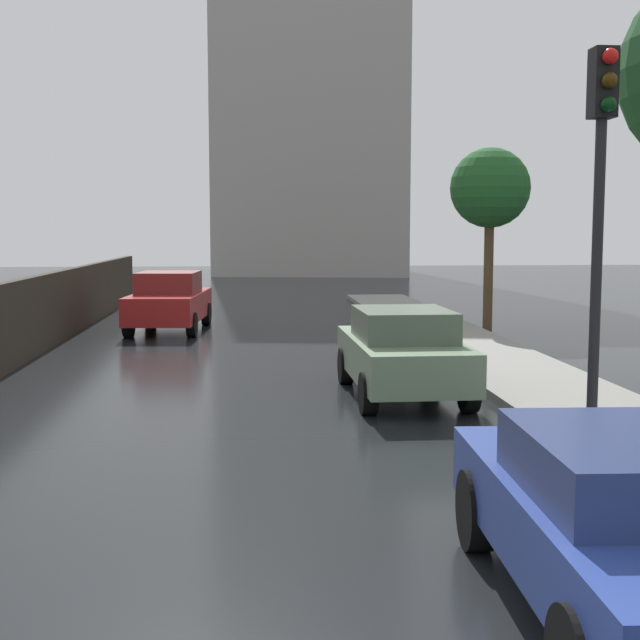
% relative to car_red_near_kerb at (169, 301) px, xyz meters
% --- Properties ---
extents(car_red_near_kerb, '(2.05, 4.31, 1.56)m').
position_rel_car_red_near_kerb_xyz_m(car_red_near_kerb, '(0.00, 0.00, 0.00)').
color(car_red_near_kerb, maroon).
rests_on(car_red_near_kerb, ground).
extents(car_blue_mid_road, '(1.90, 3.96, 1.30)m').
position_rel_car_red_near_kerb_xyz_m(car_blue_mid_road, '(4.70, -17.21, -0.08)').
color(car_blue_mid_road, navy).
rests_on(car_blue_mid_road, ground).
extents(car_green_far_ahead, '(1.76, 3.84, 1.41)m').
position_rel_car_red_near_kerb_xyz_m(car_green_far_ahead, '(4.53, -9.36, -0.05)').
color(car_green_far_ahead, slate).
rests_on(car_green_far_ahead, ground).
extents(traffic_light, '(0.26, 0.39, 4.47)m').
position_rel_car_red_near_kerb_xyz_m(traffic_light, '(5.96, -13.46, 2.45)').
color(traffic_light, black).
rests_on(traffic_light, sidewalk_strip).
extents(street_tree_mid, '(2.09, 2.09, 4.79)m').
position_rel_car_red_near_kerb_xyz_m(street_tree_mid, '(8.41, -0.47, 2.92)').
color(street_tree_mid, '#4C3823').
rests_on(street_tree_mid, ground).
extents(distant_tower, '(12.31, 9.72, 28.14)m').
position_rel_car_red_near_kerb_xyz_m(distant_tower, '(6.04, 28.84, 13.30)').
color(distant_tower, '#9E9993').
rests_on(distant_tower, ground).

